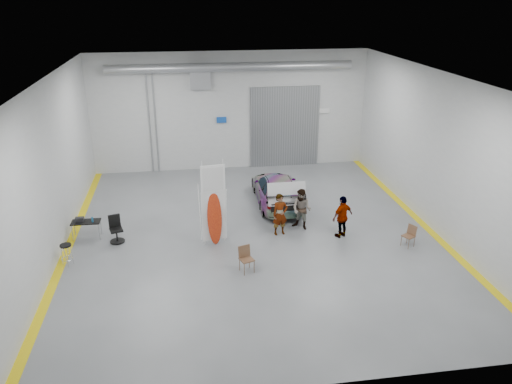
{
  "coord_description": "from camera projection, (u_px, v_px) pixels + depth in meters",
  "views": [
    {
      "loc": [
        -2.47,
        -16.92,
        8.71
      ],
      "look_at": [
        0.18,
        0.68,
        1.5
      ],
      "focal_mm": 35.0,
      "sensor_mm": 36.0,
      "label": 1
    }
  ],
  "objects": [
    {
      "name": "room_shell",
      "position": [
        252.0,
        117.0,
        19.66
      ],
      "size": [
        14.02,
        16.18,
        6.01
      ],
      "color": "#B7B9BC",
      "rests_on": "ground"
    },
    {
      "name": "person_b",
      "position": [
        302.0,
        209.0,
        19.36
      ],
      "size": [
        1.01,
        0.98,
        1.64
      ],
      "primitive_type": "imported",
      "rotation": [
        0.0,
        0.0,
        -0.67
      ],
      "color": "teal",
      "rests_on": "ground"
    },
    {
      "name": "work_table",
      "position": [
        84.0,
        222.0,
        18.68
      ],
      "size": [
        1.07,
        0.55,
        0.87
      ],
      "rotation": [
        0.0,
        0.0,
        -0.02
      ],
      "color": "gray",
      "rests_on": "ground"
    },
    {
      "name": "folding_chair_far",
      "position": [
        408.0,
        240.0,
        18.2
      ],
      "size": [
        0.5,
        0.62,
        0.81
      ],
      "rotation": [
        0.0,
        0.0,
        -1.09
      ],
      "color": "brown",
      "rests_on": "ground"
    },
    {
      "name": "surfboard_display",
      "position": [
        213.0,
        211.0,
        18.04
      ],
      "size": [
        0.91,
        0.34,
        3.23
      ],
      "rotation": [
        0.0,
        0.0,
        0.15
      ],
      "color": "white",
      "rests_on": "ground"
    },
    {
      "name": "trunk_lid",
      "position": [
        287.0,
        192.0,
        19.64
      ],
      "size": [
        1.53,
        0.93,
        0.04
      ],
      "primitive_type": "cube",
      "color": "silver",
      "rests_on": "sedan_car"
    },
    {
      "name": "ground",
      "position": [
        254.0,
        235.0,
        19.12
      ],
      "size": [
        16.0,
        16.0,
        0.0
      ],
      "primitive_type": "plane",
      "color": "slate",
      "rests_on": "ground"
    },
    {
      "name": "person_c",
      "position": [
        342.0,
        217.0,
        18.71
      ],
      "size": [
        1.04,
        0.79,
        1.66
      ],
      "primitive_type": "imported",
      "rotation": [
        0.0,
        0.0,
        3.62
      ],
      "color": "brown",
      "rests_on": "ground"
    },
    {
      "name": "sedan_car",
      "position": [
        277.0,
        189.0,
        21.74
      ],
      "size": [
        1.93,
        4.56,
        1.31
      ],
      "primitive_type": "imported",
      "rotation": [
        0.0,
        0.0,
        3.12
      ],
      "color": "white",
      "rests_on": "ground"
    },
    {
      "name": "office_chair",
      "position": [
        117.0,
        230.0,
        18.48
      ],
      "size": [
        0.55,
        0.58,
        1.02
      ],
      "rotation": [
        0.0,
        0.0,
        0.28
      ],
      "color": "black",
      "rests_on": "ground"
    },
    {
      "name": "folding_chair_near",
      "position": [
        247.0,
        264.0,
        16.54
      ],
      "size": [
        0.53,
        0.56,
        0.89
      ],
      "rotation": [
        0.0,
        0.0,
        0.33
      ],
      "color": "brown",
      "rests_on": "ground"
    },
    {
      "name": "person_a",
      "position": [
        280.0,
        214.0,
        18.91
      ],
      "size": [
        0.66,
        0.5,
        1.64
      ],
      "primitive_type": "imported",
      "rotation": [
        0.0,
        0.0,
        0.19
      ],
      "color": "#8E5D4D",
      "rests_on": "ground"
    },
    {
      "name": "shop_stool",
      "position": [
        67.0,
        255.0,
        16.9
      ],
      "size": [
        0.4,
        0.4,
        0.78
      ],
      "rotation": [
        0.0,
        0.0,
        0.27
      ],
      "color": "black",
      "rests_on": "ground"
    }
  ]
}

